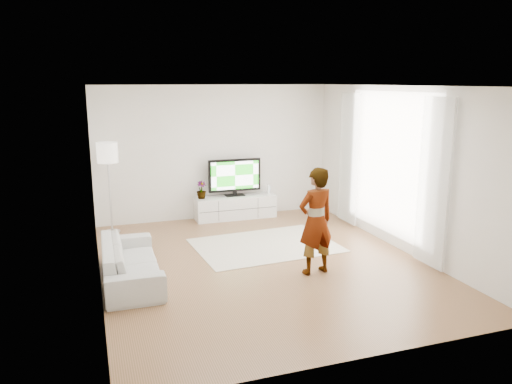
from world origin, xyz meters
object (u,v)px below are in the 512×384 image
object	(u,v)px
floor_lamp	(108,157)
player	(316,221)
media_console	(235,207)
rug	(265,245)
sofa	(131,261)
television	(235,176)

from	to	relation	value
floor_lamp	player	bearing A→B (deg)	-48.78
media_console	player	xyz separation A→B (m)	(0.25, -3.42, 0.58)
rug	sofa	world-z (taller)	sofa
media_console	sofa	bearing A→B (deg)	-131.03
media_console	sofa	xyz separation A→B (m)	(-2.43, -2.79, 0.05)
media_console	rug	world-z (taller)	media_console
rug	sofa	bearing A→B (deg)	-160.73
television	floor_lamp	distance (m)	2.63
television	sofa	bearing A→B (deg)	-130.75
floor_lamp	television	bearing A→B (deg)	5.34
media_console	television	size ratio (longest dim) A/B	1.52
player	media_console	bearing A→B (deg)	-95.90
television	rug	world-z (taller)	television
television	floor_lamp	bearing A→B (deg)	-174.66
player	floor_lamp	bearing A→B (deg)	-58.81
media_console	floor_lamp	bearing A→B (deg)	-175.27
media_console	rug	bearing A→B (deg)	-90.64
player	sofa	bearing A→B (deg)	-23.24
television	sofa	world-z (taller)	television
rug	media_console	bearing A→B (deg)	89.36
player	rug	bearing A→B (deg)	-89.68
sofa	rug	bearing A→B (deg)	-69.70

